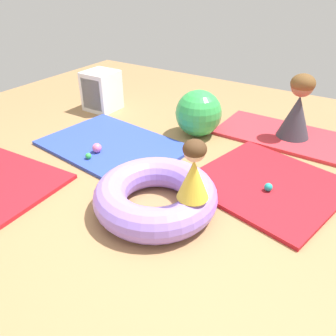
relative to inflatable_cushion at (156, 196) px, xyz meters
name	(u,v)px	position (x,y,z in m)	size (l,w,h in m)	color
ground_plane	(148,213)	(-0.03, -0.09, -0.14)	(8.00, 8.00, 0.00)	#9E7549
gym_mat_far_left	(268,184)	(0.71, 0.90, -0.12)	(1.29, 1.24, 0.04)	#B21923
gym_mat_front	(113,146)	(-1.10, 0.70, -0.12)	(1.61, 1.12, 0.04)	#2D47B7
gym_mat_near_right	(292,137)	(0.62, 2.07, -0.12)	(1.79, 0.86, 0.04)	red
inflatable_cushion	(156,196)	(0.00, 0.00, 0.00)	(1.08, 1.08, 0.29)	#9975EA
child_in_yellow	(194,171)	(0.37, -0.02, 0.39)	(0.34, 0.34, 0.50)	yellow
adult_seated	(298,107)	(0.62, 2.07, 0.27)	(0.50, 0.50, 0.77)	#383842
play_ball_green	(88,156)	(-1.09, 0.29, -0.07)	(0.07, 0.07, 0.07)	green
play_ball_pink	(97,148)	(-1.12, 0.46, -0.05)	(0.11, 0.11, 0.11)	pink
play_ball_teal	(268,187)	(0.76, 0.76, -0.07)	(0.08, 0.08, 0.08)	teal
exercise_ball_large	(199,113)	(-0.42, 1.55, 0.14)	(0.57, 0.57, 0.57)	green
storage_cube	(100,91)	(-2.04, 1.55, 0.14)	(0.44, 0.44, 0.56)	white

